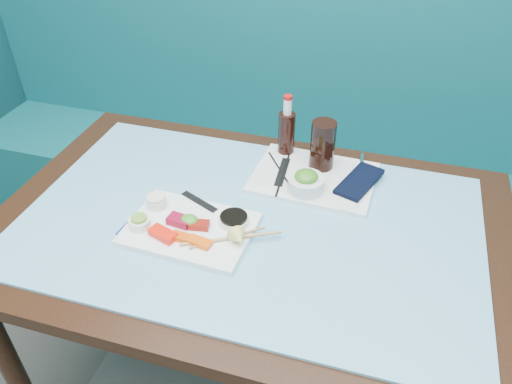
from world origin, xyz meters
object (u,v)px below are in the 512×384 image
(cola_bottle_body, at_px, (286,135))
(serving_tray, at_px, (314,178))
(booth_bench, at_px, (305,168))
(seaweed_bowl, at_px, (306,184))
(dining_table, at_px, (249,245))
(sashimi_plate, at_px, (190,229))
(blue_napkin, at_px, (156,224))
(cola_glass, at_px, (323,145))

(cola_bottle_body, bearing_deg, serving_tray, -43.47)
(booth_bench, bearing_deg, seaweed_bowl, -79.97)
(dining_table, height_order, sashimi_plate, sashimi_plate)
(blue_napkin, bearing_deg, sashimi_plate, 1.53)
(serving_tray, relative_size, seaweed_bowl, 3.37)
(sashimi_plate, relative_size, serving_tray, 0.91)
(cola_glass, bearing_deg, booth_bench, 104.32)
(dining_table, bearing_deg, seaweed_bowl, 53.39)
(dining_table, xyz_separation_m, cola_glass, (0.14, 0.29, 0.18))
(cola_bottle_body, bearing_deg, seaweed_bowl, -60.46)
(booth_bench, height_order, dining_table, booth_bench)
(booth_bench, relative_size, serving_tray, 8.42)
(seaweed_bowl, xyz_separation_m, cola_glass, (0.02, 0.13, 0.06))
(sashimi_plate, height_order, blue_napkin, sashimi_plate)
(dining_table, xyz_separation_m, seaweed_bowl, (0.12, 0.16, 0.13))
(sashimi_plate, xyz_separation_m, serving_tray, (0.27, 0.32, -0.00))
(dining_table, distance_m, serving_tray, 0.29)
(booth_bench, distance_m, cola_bottle_body, 0.67)
(booth_bench, distance_m, cola_glass, 0.74)
(cola_glass, bearing_deg, seaweed_bowl, -98.75)
(booth_bench, relative_size, sashimi_plate, 9.22)
(cola_glass, bearing_deg, dining_table, -115.65)
(dining_table, xyz_separation_m, serving_tray, (0.13, 0.24, 0.10))
(serving_tray, distance_m, cola_glass, 0.10)
(sashimi_plate, xyz_separation_m, seaweed_bowl, (0.26, 0.25, 0.03))
(dining_table, relative_size, blue_napkin, 9.30)
(booth_bench, xyz_separation_m, cola_bottle_body, (0.02, -0.50, 0.46))
(serving_tray, height_order, seaweed_bowl, seaweed_bowl)
(cola_glass, bearing_deg, serving_tray, -100.30)
(dining_table, bearing_deg, serving_tray, 61.21)
(cola_glass, xyz_separation_m, cola_bottle_body, (-0.12, 0.05, -0.02))
(serving_tray, bearing_deg, sashimi_plate, -126.67)
(dining_table, height_order, serving_tray, serving_tray)
(serving_tray, xyz_separation_m, blue_napkin, (-0.36, -0.33, -0.00))
(serving_tray, distance_m, cola_bottle_body, 0.17)
(serving_tray, xyz_separation_m, cola_bottle_body, (-0.11, 0.11, 0.07))
(cola_bottle_body, bearing_deg, blue_napkin, -119.87)
(dining_table, height_order, cola_bottle_body, cola_bottle_body)
(blue_napkin, bearing_deg, booth_bench, 75.93)
(seaweed_bowl, distance_m, cola_bottle_body, 0.21)
(serving_tray, bearing_deg, cola_bottle_body, 139.15)
(dining_table, height_order, seaweed_bowl, seaweed_bowl)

